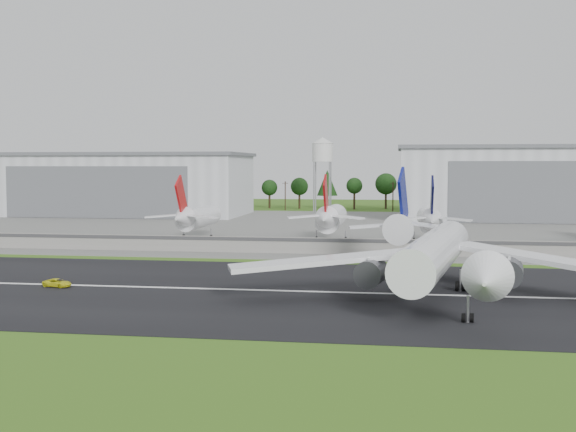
% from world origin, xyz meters
% --- Properties ---
extents(ground, '(600.00, 600.00, 0.00)m').
position_xyz_m(ground, '(0.00, 0.00, 0.00)').
color(ground, '#2C5A15').
rests_on(ground, ground).
extents(runway, '(320.00, 60.00, 0.10)m').
position_xyz_m(runway, '(0.00, 10.00, 0.05)').
color(runway, black).
rests_on(runway, ground).
extents(runway_centerline, '(220.00, 1.00, 0.02)m').
position_xyz_m(runway_centerline, '(0.00, 10.00, 0.11)').
color(runway_centerline, white).
rests_on(runway_centerline, runway).
extents(apron, '(320.00, 150.00, 0.10)m').
position_xyz_m(apron, '(0.00, 120.00, 0.05)').
color(apron, slate).
rests_on(apron, ground).
extents(blast_fence, '(240.00, 0.61, 3.50)m').
position_xyz_m(blast_fence, '(0.00, 54.99, 1.81)').
color(blast_fence, gray).
rests_on(blast_fence, ground).
extents(hangar_west, '(97.00, 44.00, 23.20)m').
position_xyz_m(hangar_west, '(-80.00, 164.92, 11.63)').
color(hangar_west, silver).
rests_on(hangar_west, ground).
extents(hangar_east, '(102.00, 47.00, 25.20)m').
position_xyz_m(hangar_east, '(75.00, 164.92, 12.63)').
color(hangar_east, silver).
rests_on(hangar_east, ground).
extents(water_tower, '(8.40, 8.40, 29.40)m').
position_xyz_m(water_tower, '(-5.00, 185.00, 24.55)').
color(water_tower, '#99999E').
rests_on(water_tower, ground).
extents(utility_poles, '(230.00, 3.00, 12.00)m').
position_xyz_m(utility_poles, '(0.00, 200.00, 0.00)').
color(utility_poles, black).
rests_on(utility_poles, ground).
extents(treeline, '(320.00, 16.00, 22.00)m').
position_xyz_m(treeline, '(0.00, 215.00, 0.00)').
color(treeline, black).
rests_on(treeline, ground).
extents(main_airliner, '(56.47, 59.11, 18.17)m').
position_xyz_m(main_airliner, '(29.74, 9.57, 4.89)').
color(main_airliner, white).
rests_on(main_airliner, runway).
extents(ground_vehicle, '(4.82, 3.01, 1.24)m').
position_xyz_m(ground_vehicle, '(-26.47, 8.13, 0.72)').
color(ground_vehicle, yellow).
rests_on(ground_vehicle, runway).
extents(parked_jet_red_a, '(7.36, 31.29, 16.34)m').
position_xyz_m(parked_jet_red_a, '(-24.55, 76.50, 5.86)').
color(parked_jet_red_a, white).
rests_on(parked_jet_red_a, ground).
extents(parked_jet_red_b, '(7.36, 31.29, 16.59)m').
position_xyz_m(parked_jet_red_b, '(8.52, 76.55, 6.09)').
color(parked_jet_red_b, white).
rests_on(parked_jet_red_b, ground).
extents(parked_jet_navy, '(7.36, 31.29, 16.41)m').
position_xyz_m(parked_jet_navy, '(31.59, 76.52, 5.93)').
color(parked_jet_navy, silver).
rests_on(parked_jet_navy, ground).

